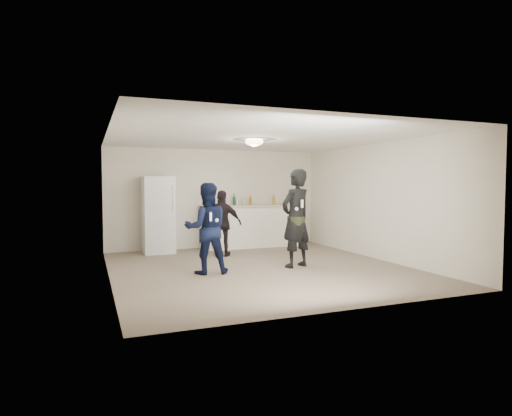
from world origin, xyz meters
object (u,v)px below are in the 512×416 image
object	(u,v)px
counter	(252,227)
fridge	(158,215)
spectator	(222,223)
man	(206,228)
woman	(296,218)
shaker	(237,202)

from	to	relation	value
counter	fridge	world-z (taller)	fridge
counter	spectator	distance (m)	1.58
fridge	man	bearing A→B (deg)	-80.78
fridge	woman	distance (m)	3.55
fridge	spectator	distance (m)	1.63
woman	man	bearing A→B (deg)	-21.17
fridge	shaker	distance (m)	2.03
woman	spectator	xyz separation A→B (m)	(-0.96, 1.75, -0.21)
man	spectator	size ratio (longest dim) A/B	1.10
fridge	man	xyz separation A→B (m)	(0.44, -2.73, -0.08)
man	shaker	bearing A→B (deg)	-111.84
fridge	man	world-z (taller)	fridge
shaker	woman	distance (m)	2.90
fridge	spectator	bearing A→B (deg)	-38.99
fridge	spectator	xyz separation A→B (m)	(1.26, -1.02, -0.16)
fridge	shaker	bearing A→B (deg)	3.22
woman	spectator	size ratio (longest dim) A/B	1.28
man	spectator	xyz separation A→B (m)	(0.82, 1.70, -0.08)
counter	man	xyz separation A→B (m)	(-1.94, -2.80, 0.30)
counter	shaker	xyz separation A→B (m)	(-0.38, 0.04, 0.65)
fridge	shaker	size ratio (longest dim) A/B	10.59
shaker	counter	bearing A→B (deg)	-6.49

